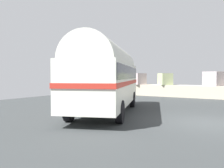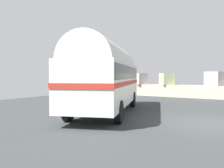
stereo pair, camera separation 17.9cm
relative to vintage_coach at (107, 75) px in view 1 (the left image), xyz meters
The scene contains 2 objects.
ground 5.37m from the vintage_coach, ahead, with size 32.00×26.00×0.02m.
vintage_coach is the anchor object (origin of this frame).
Camera 1 is at (1.97, -10.48, 2.00)m, focal length 38.37 mm.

